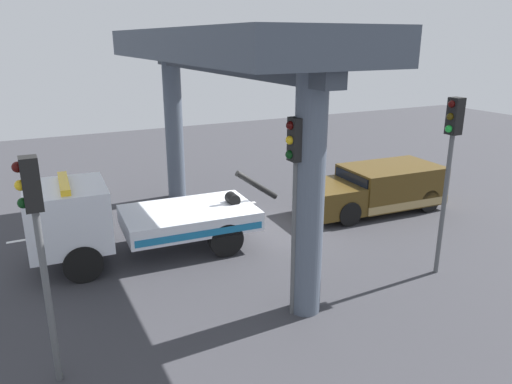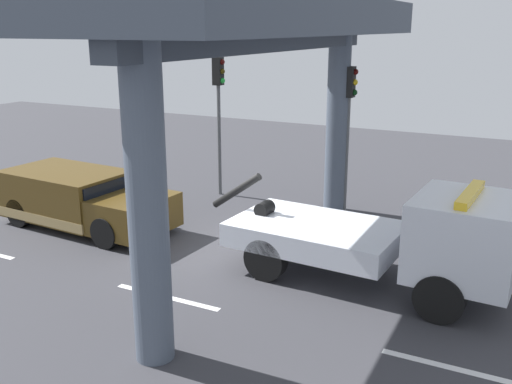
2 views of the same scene
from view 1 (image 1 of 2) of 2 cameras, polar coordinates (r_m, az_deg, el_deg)
ground_plane at (r=15.80m, az=0.17°, el=-4.89°), size 60.00×40.00×0.10m
lane_stripe_west at (r=21.04m, az=11.43°, el=0.71°), size 2.60×0.16×0.01m
lane_stripe_mid at (r=18.08m, az=-3.74°, el=-1.78°), size 2.60×0.16×0.01m
lane_stripe_east at (r=16.82m, az=-22.92°, el=-4.73°), size 2.60×0.16×0.01m
tow_truck_white at (r=14.10m, az=-15.47°, el=-2.95°), size 7.31×2.73×2.46m
towed_van_green at (r=18.15m, az=14.10°, el=0.37°), size 5.31×2.48×1.58m
overpass_structure at (r=14.11m, az=-4.17°, el=15.28°), size 3.60×11.39×6.25m
traffic_light_near at (r=12.99m, az=21.89°, el=4.68°), size 0.39×0.32×4.65m
traffic_light_far at (r=10.14m, az=4.61°, el=1.90°), size 0.39×0.32×4.49m
traffic_light_mid at (r=8.81m, az=-24.48°, el=-3.45°), size 0.39×0.32×4.21m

